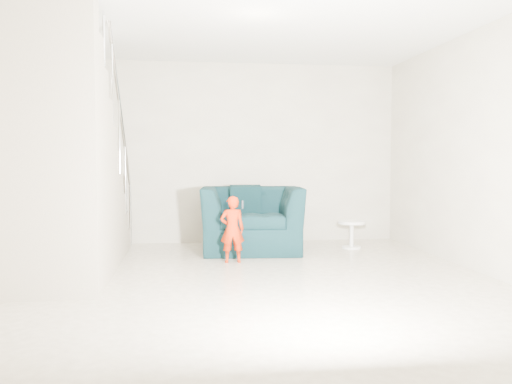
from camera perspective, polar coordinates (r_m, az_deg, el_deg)
floor at (r=5.61m, az=0.11°, el=-9.44°), size 5.50×5.50×0.00m
ceiling at (r=5.66m, az=0.12°, el=18.29°), size 5.50×5.50×0.00m
back_wall at (r=8.20m, az=-2.49°, el=4.12°), size 5.00×0.00×5.00m
front_wall at (r=2.77m, az=7.86°, el=5.53°), size 5.00×0.00×5.00m
right_wall at (r=6.31m, az=23.28°, el=4.06°), size 0.00×5.50×5.50m
armchair at (r=7.41m, az=-0.48°, el=-2.86°), size 1.45×1.29×0.88m
toddler at (r=6.59m, az=-2.52°, el=-3.94°), size 0.30×0.20×0.81m
side_table at (r=7.76m, az=10.03°, el=-3.96°), size 0.39×0.39×0.39m
staircase at (r=6.11m, az=-19.55°, el=0.40°), size 1.02×3.03×3.62m
cushion at (r=7.66m, az=-1.15°, el=-0.83°), size 0.43×0.21×0.43m
throw at (r=7.41m, az=-4.91°, el=-1.99°), size 0.06×0.56×0.63m
phone at (r=6.55m, az=-1.44°, el=-1.34°), size 0.02×0.05×0.10m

